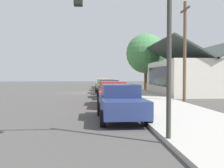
# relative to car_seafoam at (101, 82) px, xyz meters

# --- Properties ---
(ground_plane) EXTENTS (120.00, 120.00, 0.00)m
(ground_plane) POSITION_rel_car_seafoam_xyz_m (15.18, -2.70, -0.81)
(ground_plane) COLOR #4C4947
(sidewalk_curb) EXTENTS (60.00, 4.20, 0.16)m
(sidewalk_curb) POSITION_rel_car_seafoam_xyz_m (15.18, 2.90, -0.73)
(sidewalk_curb) COLOR #B2AFA8
(sidewalk_curb) RESTS_ON ground
(car_seafoam) EXTENTS (4.65, 2.04, 1.59)m
(car_seafoam) POSITION_rel_car_seafoam_xyz_m (0.00, 0.00, 0.00)
(car_seafoam) COLOR #9ED1BC
(car_seafoam) RESTS_ON ground
(car_ivory) EXTENTS (4.36, 2.08, 1.59)m
(car_ivory) POSITION_rel_car_seafoam_xyz_m (5.41, 0.08, 0.00)
(car_ivory) COLOR silver
(car_ivory) RESTS_ON ground
(car_mustard) EXTENTS (4.62, 2.10, 1.59)m
(car_mustard) POSITION_rel_car_seafoam_xyz_m (11.04, -0.02, 0.00)
(car_mustard) COLOR gold
(car_mustard) RESTS_ON ground
(car_olive) EXTENTS (4.81, 2.26, 1.59)m
(car_olive) POSITION_rel_car_seafoam_xyz_m (16.83, -0.02, 0.00)
(car_olive) COLOR olive
(car_olive) RESTS_ON ground
(car_charcoal) EXTENTS (4.79, 2.17, 1.59)m
(car_charcoal) POSITION_rel_car_seafoam_xyz_m (22.46, 0.08, 0.00)
(car_charcoal) COLOR #2D3035
(car_charcoal) RESTS_ON ground
(car_cherry) EXTENTS (4.67, 2.18, 1.59)m
(car_cherry) POSITION_rel_car_seafoam_xyz_m (28.24, 0.01, 0.00)
(car_cherry) COLOR red
(car_cherry) RESTS_ON ground
(car_navy) EXTENTS (4.40, 2.10, 1.59)m
(car_navy) POSITION_rel_car_seafoam_xyz_m (33.77, -0.07, -0.00)
(car_navy) COLOR navy
(car_navy) RESTS_ON ground
(storefront_building) EXTENTS (11.22, 7.77, 5.63)m
(storefront_building) POSITION_rel_car_seafoam_xyz_m (18.52, 9.28, 1.09)
(storefront_building) COLOR silver
(storefront_building) RESTS_ON ground
(shade_tree) EXTENTS (5.43, 5.43, 7.75)m
(shade_tree) POSITION_rel_car_seafoam_xyz_m (10.56, 5.83, 4.21)
(shade_tree) COLOR brown
(shade_tree) RESTS_ON ground
(traffic_light_main) EXTENTS (0.37, 2.79, 5.20)m
(traffic_light_main) POSITION_rel_car_seafoam_xyz_m (37.80, -0.16, 2.68)
(traffic_light_main) COLOR #383833
(traffic_light_main) RESTS_ON ground
(utility_pole_wooden) EXTENTS (1.80, 0.24, 7.50)m
(utility_pole_wooden) POSITION_rel_car_seafoam_xyz_m (26.46, 5.50, 3.11)
(utility_pole_wooden) COLOR brown
(utility_pole_wooden) RESTS_ON ground
(fire_hydrant_red) EXTENTS (0.22, 0.22, 0.71)m
(fire_hydrant_red) POSITION_rel_car_seafoam_xyz_m (17.58, 1.50, -0.32)
(fire_hydrant_red) COLOR red
(fire_hydrant_red) RESTS_ON sidewalk_curb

